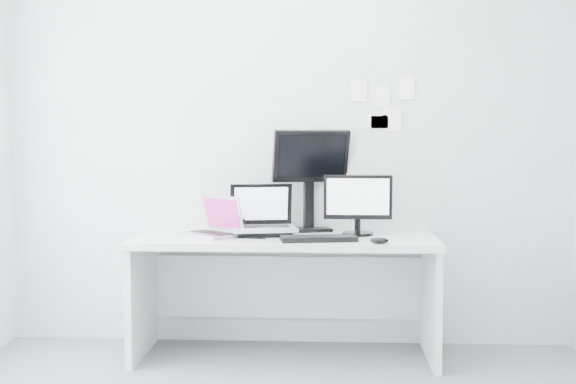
# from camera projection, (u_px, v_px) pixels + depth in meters

# --- Properties ---
(back_wall) EXTENTS (3.60, 0.00, 3.60)m
(back_wall) POSITION_uv_depth(u_px,v_px,m) (288.00, 133.00, 4.71)
(back_wall) COLOR silver
(back_wall) RESTS_ON ground
(desk) EXTENTS (1.80, 0.70, 0.73)m
(desk) POSITION_uv_depth(u_px,v_px,m) (285.00, 297.00, 4.43)
(desk) COLOR white
(desk) RESTS_ON ground
(macbook) EXTENTS (0.42, 0.42, 0.26)m
(macbook) POSITION_uv_depth(u_px,v_px,m) (210.00, 215.00, 4.42)
(macbook) COLOR #A9A9AD
(macbook) RESTS_ON desk
(speaker) EXTENTS (0.10, 0.10, 0.19)m
(speaker) POSITION_uv_depth(u_px,v_px,m) (238.00, 218.00, 4.62)
(speaker) COLOR black
(speaker) RESTS_ON desk
(dell_laptop) EXTENTS (0.44, 0.37, 0.32)m
(dell_laptop) POSITION_uv_depth(u_px,v_px,m) (264.00, 209.00, 4.45)
(dell_laptop) COLOR #A7AAAE
(dell_laptop) RESTS_ON desk
(rear_monitor) EXTENTS (0.52, 0.32, 0.66)m
(rear_monitor) POSITION_uv_depth(u_px,v_px,m) (310.00, 179.00, 4.66)
(rear_monitor) COLOR black
(rear_monitor) RESTS_ON desk
(samsung_monitor) EXTENTS (0.41, 0.19, 0.38)m
(samsung_monitor) POSITION_uv_depth(u_px,v_px,m) (358.00, 204.00, 4.47)
(samsung_monitor) COLOR black
(samsung_monitor) RESTS_ON desk
(keyboard) EXTENTS (0.45, 0.23, 0.03)m
(keyboard) POSITION_uv_depth(u_px,v_px,m) (319.00, 239.00, 4.22)
(keyboard) COLOR black
(keyboard) RESTS_ON desk
(mouse) EXTENTS (0.12, 0.10, 0.04)m
(mouse) POSITION_uv_depth(u_px,v_px,m) (379.00, 240.00, 4.12)
(mouse) COLOR black
(mouse) RESTS_ON desk
(wall_note_0) EXTENTS (0.10, 0.00, 0.14)m
(wall_note_0) POSITION_uv_depth(u_px,v_px,m) (359.00, 90.00, 4.66)
(wall_note_0) COLOR white
(wall_note_0) RESTS_ON back_wall
(wall_note_1) EXTENTS (0.09, 0.00, 0.13)m
(wall_note_1) POSITION_uv_depth(u_px,v_px,m) (383.00, 97.00, 4.66)
(wall_note_1) COLOR white
(wall_note_1) RESTS_ON back_wall
(wall_note_2) EXTENTS (0.10, 0.00, 0.14)m
(wall_note_2) POSITION_uv_depth(u_px,v_px,m) (407.00, 89.00, 4.65)
(wall_note_2) COLOR white
(wall_note_2) RESTS_ON back_wall
(wall_note_3) EXTENTS (0.11, 0.00, 0.08)m
(wall_note_3) POSITION_uv_depth(u_px,v_px,m) (380.00, 122.00, 4.67)
(wall_note_3) COLOR white
(wall_note_3) RESTS_ON back_wall
(wall_note_4) EXTENTS (0.12, 0.00, 0.15)m
(wall_note_4) POSITION_uv_depth(u_px,v_px,m) (392.00, 120.00, 4.67)
(wall_note_4) COLOR white
(wall_note_4) RESTS_ON back_wall
(wall_note_5) EXTENTS (0.11, 0.00, 0.09)m
(wall_note_5) POSITION_uv_depth(u_px,v_px,m) (377.00, 121.00, 4.67)
(wall_note_5) COLOR white
(wall_note_5) RESTS_ON back_wall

